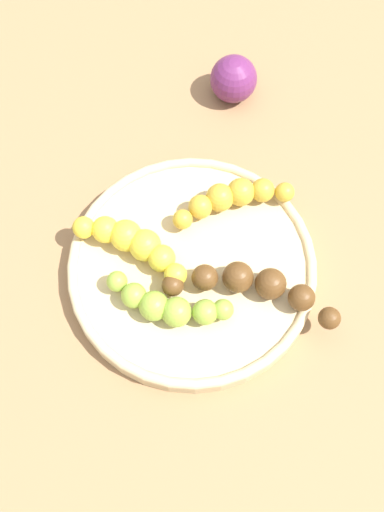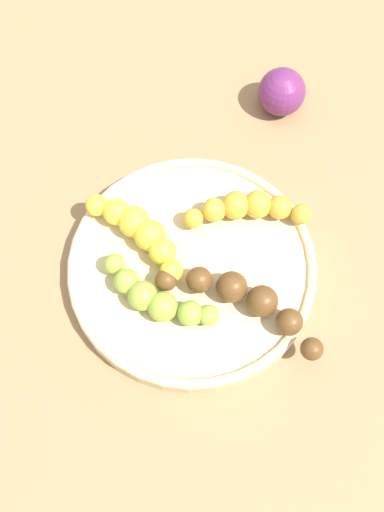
# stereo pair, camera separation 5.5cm
# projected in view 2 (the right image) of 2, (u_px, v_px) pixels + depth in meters

# --- Properties ---
(ground_plane) EXTENTS (2.40, 2.40, 0.00)m
(ground_plane) POSITION_uv_depth(u_px,v_px,m) (192.00, 272.00, 0.59)
(ground_plane) COLOR #936D47
(fruit_bowl) EXTENTS (0.24, 0.24, 0.02)m
(fruit_bowl) POSITION_uv_depth(u_px,v_px,m) (192.00, 267.00, 0.58)
(fruit_bowl) COLOR #D1B784
(fruit_bowl) RESTS_ON ground_plane
(banana_yellow) EXTENTS (0.10, 0.09, 0.03)m
(banana_yellow) POSITION_uv_depth(u_px,v_px,m) (140.00, 231.00, 0.57)
(banana_yellow) COLOR yellow
(banana_yellow) RESTS_ON fruit_bowl
(banana_green) EXTENTS (0.11, 0.07, 0.03)m
(banana_green) POSITION_uv_depth(u_px,v_px,m) (155.00, 298.00, 0.54)
(banana_green) COLOR #8CAD38
(banana_green) RESTS_ON fruit_bowl
(banana_overripe) EXTENTS (0.15, 0.09, 0.03)m
(banana_overripe) POSITION_uv_depth(u_px,v_px,m) (244.00, 299.00, 0.54)
(banana_overripe) COLOR #593819
(banana_overripe) RESTS_ON fruit_bowl
(banana_spotted) EXTENTS (0.12, 0.04, 0.03)m
(banana_spotted) POSITION_uv_depth(u_px,v_px,m) (247.00, 208.00, 0.58)
(banana_spotted) COLOR gold
(banana_spotted) RESTS_ON fruit_bowl
(plum_purple) EXTENTS (0.05, 0.05, 0.05)m
(plum_purple) POSITION_uv_depth(u_px,v_px,m) (282.00, 92.00, 0.65)
(plum_purple) COLOR #662659
(plum_purple) RESTS_ON ground_plane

